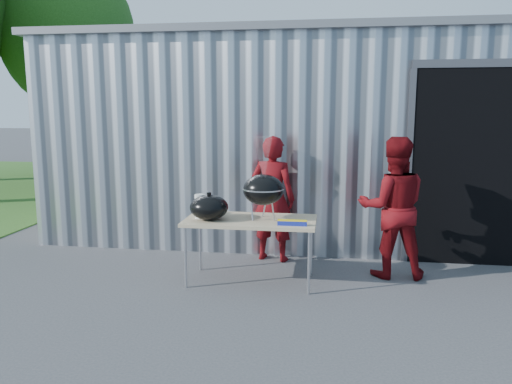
% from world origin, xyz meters
% --- Properties ---
extents(ground, '(80.00, 80.00, 0.00)m').
position_xyz_m(ground, '(0.00, 0.00, 0.00)').
color(ground, '#3F3F42').
extents(building, '(8.20, 6.20, 3.10)m').
position_xyz_m(building, '(0.92, 4.59, 1.54)').
color(building, silver).
rests_on(building, ground).
extents(tree_far, '(3.78, 3.78, 6.27)m').
position_xyz_m(tree_far, '(-6.50, 9.00, 4.08)').
color(tree_far, '#442D19').
rests_on(tree_far, ground).
extents(folding_table, '(1.50, 0.75, 0.75)m').
position_xyz_m(folding_table, '(0.17, 0.61, 0.71)').
color(folding_table, tan).
rests_on(folding_table, ground).
extents(kettle_grill, '(0.48, 0.48, 0.95)m').
position_xyz_m(kettle_grill, '(0.32, 0.61, 1.16)').
color(kettle_grill, black).
rests_on(kettle_grill, folding_table).
extents(grill_lid, '(0.44, 0.44, 0.32)m').
position_xyz_m(grill_lid, '(-0.29, 0.51, 0.89)').
color(grill_lid, black).
rests_on(grill_lid, folding_table).
extents(paper_towels, '(0.12, 0.12, 0.28)m').
position_xyz_m(paper_towels, '(-0.41, 0.56, 0.89)').
color(paper_towels, white).
rests_on(paper_towels, folding_table).
extents(white_tub, '(0.20, 0.15, 0.10)m').
position_xyz_m(white_tub, '(-0.38, 0.79, 0.80)').
color(white_tub, white).
rests_on(white_tub, folding_table).
extents(foil_box, '(0.32, 0.06, 0.06)m').
position_xyz_m(foil_box, '(0.67, 0.36, 0.78)').
color(foil_box, navy).
rests_on(foil_box, folding_table).
extents(person_cook, '(0.67, 0.51, 1.66)m').
position_xyz_m(person_cook, '(0.32, 1.50, 0.83)').
color(person_cook, '#610A0E').
rests_on(person_cook, ground).
extents(person_bystander, '(0.85, 0.69, 1.68)m').
position_xyz_m(person_bystander, '(1.81, 1.07, 0.84)').
color(person_bystander, '#610A0E').
rests_on(person_bystander, ground).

